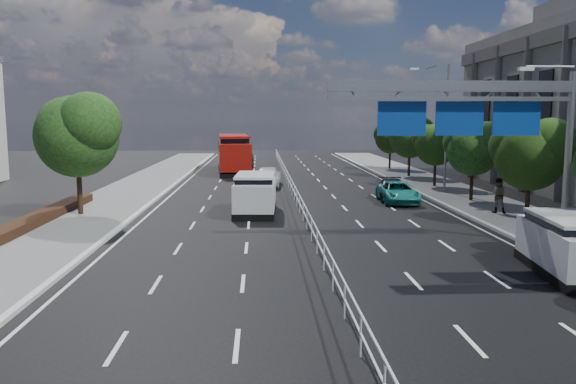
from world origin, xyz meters
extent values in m
plane|color=black|center=(0.00, 0.00, 0.00)|extent=(160.00, 160.00, 0.00)
cube|color=silver|center=(0.00, 22.50, 1.00)|extent=(0.05, 85.00, 0.05)
cube|color=silver|center=(0.00, 22.50, 0.55)|extent=(0.05, 85.00, 0.05)
cylinder|color=gray|center=(10.60, 10.00, 3.60)|extent=(0.28, 0.28, 7.20)
cube|color=gray|center=(5.60, 10.00, 6.60)|extent=(10.20, 0.25, 0.45)
cube|color=gray|center=(5.60, 10.00, 6.10)|extent=(10.20, 0.18, 0.18)
cylinder|color=gray|center=(9.60, 10.00, 7.40)|extent=(2.00, 0.10, 0.10)
cube|color=silver|center=(8.60, 10.00, 7.30)|extent=(0.60, 0.25, 0.15)
cube|color=navy|center=(8.40, 10.18, 5.30)|extent=(2.00, 0.08, 1.40)
cube|color=white|center=(8.40, 10.23, 5.30)|extent=(1.80, 0.02, 1.20)
cube|color=navy|center=(6.00, 10.18, 5.30)|extent=(2.00, 0.08, 1.40)
cube|color=white|center=(6.00, 10.23, 5.30)|extent=(1.80, 0.02, 1.20)
cube|color=navy|center=(3.60, 10.18, 5.30)|extent=(2.00, 0.08, 1.40)
cube|color=white|center=(3.60, 10.23, 5.30)|extent=(1.80, 0.02, 1.20)
cylinder|color=gray|center=(10.80, 26.00, 4.50)|extent=(0.16, 0.16, 9.00)
cylinder|color=gray|center=(9.60, 26.00, 8.80)|extent=(0.10, 2.40, 0.10)
cube|color=silver|center=(8.40, 26.00, 8.65)|extent=(0.60, 0.25, 0.15)
cube|color=#4C4947|center=(16.90, 22.00, 10.60)|extent=(0.40, 36.00, 1.00)
cylinder|color=black|center=(-12.00, 18.00, 1.75)|extent=(0.28, 0.28, 3.50)
sphere|color=black|center=(-12.00, 18.00, 4.34)|extent=(4.40, 4.40, 4.40)
sphere|color=black|center=(-11.12, 17.34, 5.04)|extent=(3.30, 3.30, 3.30)
sphere|color=black|center=(-12.77, 18.66, 4.90)|extent=(3.08, 3.08, 3.08)
cylinder|color=black|center=(11.20, 14.50, 1.40)|extent=(0.22, 0.22, 2.80)
sphere|color=#17340E|center=(11.20, 14.50, 3.47)|extent=(3.50, 3.50, 3.50)
sphere|color=#17340E|center=(11.90, 13.97, 4.03)|extent=(2.62, 2.62, 2.62)
sphere|color=#17340E|center=(10.59, 15.03, 3.92)|extent=(2.45, 2.45, 2.45)
cylinder|color=black|center=(11.20, 22.00, 1.35)|extent=(0.22, 0.22, 2.70)
sphere|color=black|center=(11.20, 22.00, 3.35)|extent=(3.30, 3.30, 3.30)
sphere|color=black|center=(11.86, 21.50, 3.89)|extent=(2.48, 2.48, 2.47)
sphere|color=black|center=(10.62, 22.50, 3.78)|extent=(2.31, 2.31, 2.31)
cylinder|color=black|center=(11.20, 29.50, 1.32)|extent=(0.21, 0.21, 2.65)
sphere|color=#17340E|center=(11.20, 29.50, 3.29)|extent=(3.20, 3.20, 3.20)
sphere|color=#17340E|center=(11.84, 29.02, 3.82)|extent=(2.40, 2.40, 2.40)
sphere|color=#17340E|center=(10.64, 29.98, 3.71)|extent=(2.24, 2.24, 2.24)
cylinder|color=black|center=(11.20, 37.00, 1.43)|extent=(0.23, 0.23, 2.85)
sphere|color=black|center=(11.20, 37.00, 3.53)|extent=(3.60, 3.60, 3.60)
sphere|color=black|center=(11.92, 36.46, 4.10)|extent=(2.70, 2.70, 2.70)
sphere|color=black|center=(10.57, 37.54, 3.99)|extent=(2.52, 2.52, 2.52)
cylinder|color=black|center=(11.20, 44.50, 1.30)|extent=(0.21, 0.21, 2.60)
sphere|color=#17340E|center=(11.20, 44.50, 3.22)|extent=(3.10, 3.10, 3.10)
sphere|color=#17340E|center=(11.82, 44.03, 3.74)|extent=(2.32, 2.33, 2.32)
sphere|color=#17340E|center=(10.66, 44.97, 3.64)|extent=(2.17, 2.17, 2.17)
cube|color=black|center=(-2.48, 18.46, 0.18)|extent=(2.46, 5.23, 0.37)
cube|color=silver|center=(-2.48, 18.46, 1.07)|extent=(2.41, 5.13, 1.51)
cube|color=black|center=(-2.48, 18.46, 1.83)|extent=(2.17, 3.71, 0.67)
cube|color=silver|center=(-2.48, 18.46, 2.16)|extent=(2.27, 4.02, 0.13)
cylinder|color=black|center=(-3.47, 16.85, 0.38)|extent=(0.36, 0.77, 0.75)
cylinder|color=black|center=(-1.65, 16.76, 0.38)|extent=(0.36, 0.77, 0.75)
cylinder|color=black|center=(-3.31, 20.16, 0.38)|extent=(0.36, 0.77, 0.75)
cylinder|color=black|center=(-1.49, 20.07, 0.38)|extent=(0.36, 0.77, 0.75)
cube|color=black|center=(-4.81, 42.97, 0.18)|extent=(3.90, 12.41, 0.36)
cube|color=maroon|center=(-4.81, 42.97, 1.75)|extent=(3.82, 12.17, 2.48)
cube|color=black|center=(-4.81, 42.97, 2.99)|extent=(3.32, 8.81, 1.09)
cube|color=maroon|center=(-4.81, 42.97, 3.54)|extent=(3.49, 9.53, 0.22)
cylinder|color=black|center=(-5.68, 38.94, 0.38)|extent=(0.38, 0.78, 0.75)
cylinder|color=black|center=(-3.29, 39.13, 0.38)|extent=(0.38, 0.78, 0.75)
cylinder|color=black|center=(-6.33, 46.81, 0.38)|extent=(0.38, 0.78, 0.75)
cylinder|color=black|center=(-3.94, 47.01, 0.38)|extent=(0.38, 0.78, 0.75)
imported|color=silver|center=(-1.58, 31.00, 0.82)|extent=(2.41, 4.97, 1.64)
imported|color=black|center=(-3.83, 48.41, 0.76)|extent=(2.00, 4.75, 1.53)
cube|color=black|center=(8.30, 5.49, 0.17)|extent=(2.65, 5.09, 0.33)
cube|color=silver|center=(8.30, 5.49, 0.97)|extent=(2.60, 4.99, 1.38)
cube|color=black|center=(8.30, 5.49, 1.66)|extent=(2.28, 3.64, 0.61)
cube|color=silver|center=(8.30, 5.49, 1.96)|extent=(2.39, 3.94, 0.12)
cylinder|color=black|center=(7.26, 4.03, 0.34)|extent=(0.37, 0.72, 0.69)
cylinder|color=black|center=(7.65, 7.16, 0.34)|extent=(0.37, 0.72, 0.69)
cylinder|color=black|center=(9.34, 6.95, 0.34)|extent=(0.37, 0.72, 0.69)
imported|color=#1C7E74|center=(6.50, 22.00, 0.66)|extent=(2.32, 4.78, 1.31)
imported|color=black|center=(6.50, 23.54, 0.65)|extent=(2.42, 4.71, 1.31)
imported|color=gray|center=(10.81, 17.15, 1.11)|extent=(1.11, 0.96, 1.94)
camera|label=1|loc=(-2.23, -12.70, 5.34)|focal=35.00mm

